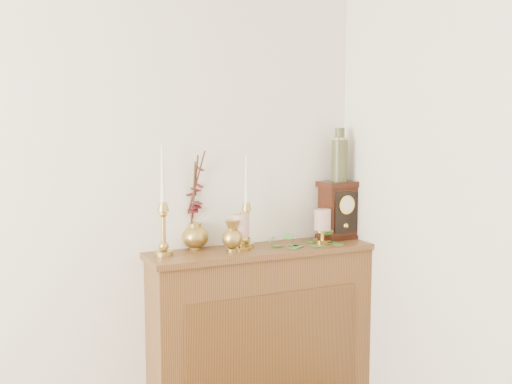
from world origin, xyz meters
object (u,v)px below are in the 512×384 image
candlestick_left (163,220)px  ginger_jar (195,204)px  ceramic_vase (339,157)px  mantel_clock (339,211)px  candlestick_center (246,217)px  bud_vase (232,236)px

candlestick_left → ginger_jar: candlestick_left is taller
ginger_jar → ceramic_vase: bearing=-6.2°
candlestick_left → mantel_clock: size_ratio=1.66×
candlestick_center → ginger_jar: bearing=159.3°
candlestick_center → ceramic_vase: 0.65m
candlestick_center → mantel_clock: (0.58, 0.00, 0.00)m
mantel_clock → ceramic_vase: ceramic_vase is taller
mantel_clock → ceramic_vase: 0.30m
candlestick_left → ceramic_vase: ceramic_vase is taller
bud_vase → ginger_jar: 0.27m
candlestick_left → ceramic_vase: (1.03, 0.02, 0.28)m
candlestick_left → bud_vase: candlestick_left is taller
candlestick_left → ceramic_vase: bearing=1.1°
candlestick_center → ginger_jar: ginger_jar is taller
ceramic_vase → mantel_clock: bearing=-85.0°
mantel_clock → bud_vase: bearing=-178.0°
bud_vase → mantel_clock: size_ratio=0.50×
bud_vase → ginger_jar: size_ratio=0.32×
candlestick_center → bud_vase: size_ratio=2.95×
candlestick_left → mantel_clock: 1.03m
ginger_jar → mantel_clock: ginger_jar is taller
candlestick_center → ceramic_vase: ceramic_vase is taller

